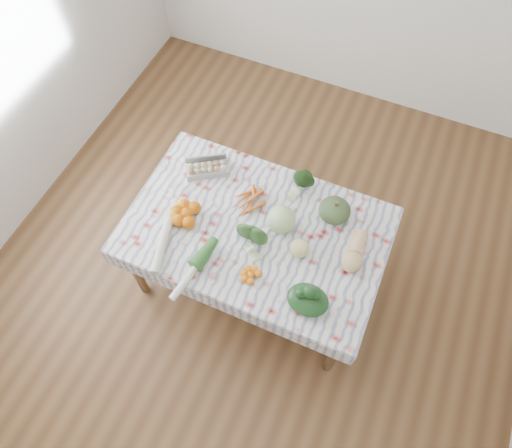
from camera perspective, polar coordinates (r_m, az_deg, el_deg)
name	(u,v)px	position (r m, az deg, el deg)	size (l,w,h in m)	color
ground	(256,276)	(3.60, 0.00, -6.54)	(4.50, 4.50, 0.00)	#56361D
dining_table	(256,235)	(2.99, 0.00, -1.36)	(1.60, 1.00, 0.75)	brown
tablecloth	(256,229)	(2.92, 0.00, -0.63)	(1.66, 1.06, 0.01)	white
egg_carton	(207,170)	(3.15, -6.11, 6.76)	(0.29, 0.11, 0.08)	#B6B6B1
carrot_bunch	(249,204)	(2.99, -0.94, 2.50)	(0.23, 0.21, 0.04)	orange
kale_bunch	(300,183)	(3.04, 5.52, 5.11)	(0.16, 0.14, 0.14)	black
kabocha_squash	(335,210)	(2.95, 9.80, 1.70)	(0.21, 0.21, 0.13)	#384E28
cabbage	(281,220)	(2.85, 3.19, 0.54)	(0.18, 0.18, 0.18)	#AECF84
butternut_squash	(355,251)	(2.84, 12.33, -3.31)	(0.13, 0.28, 0.13)	#DCAE77
orange_cluster	(186,214)	(2.96, -8.68, 1.28)	(0.27, 0.27, 0.09)	#D76108
broccoli	(248,241)	(2.81, -1.01, -2.13)	(0.17, 0.17, 0.12)	#274F1E
mandarin_cluster	(251,275)	(2.75, -0.65, -6.33)	(0.15, 0.15, 0.05)	orange
grapefruit	(300,248)	(2.80, 5.47, -3.03)	(0.12, 0.12, 0.12)	#DED17A
spinach_bag	(308,300)	(2.67, 6.50, -9.40)	(0.25, 0.20, 0.11)	black
daikon	(162,245)	(2.89, -11.63, -2.55)	(0.06, 0.06, 0.41)	silver
leek	(194,270)	(2.79, -7.78, -5.68)	(0.05, 0.05, 0.44)	white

